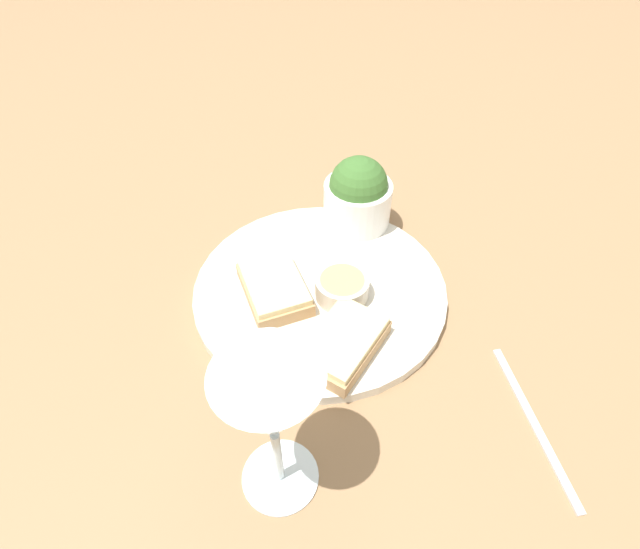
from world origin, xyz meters
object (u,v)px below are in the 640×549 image
at_px(cheese_toast_far, 274,287).
at_px(fork, 534,422).
at_px(salad_bowl, 358,195).
at_px(sauce_ramekin, 342,286).
at_px(cheese_toast_near, 343,343).
at_px(wine_glass, 271,412).

relative_size(cheese_toast_far, fork, 0.71).
distance_m(salad_bowl, sauce_ramekin, 0.14).
relative_size(salad_bowl, sauce_ramekin, 1.54).
relative_size(cheese_toast_near, cheese_toast_far, 0.99).
distance_m(cheese_toast_near, fork, 0.20).
xyz_separation_m(sauce_ramekin, wine_glass, (-0.22, 0.02, 0.09)).
height_order(salad_bowl, fork, salad_bowl).
height_order(sauce_ramekin, cheese_toast_near, sauce_ramekin).
distance_m(wine_glass, fork, 0.28).
xyz_separation_m(cheese_toast_near, cheese_toast_far, (0.06, 0.09, 0.00)).
bearing_deg(salad_bowl, cheese_toast_near, -176.20).
bearing_deg(fork, salad_bowl, 39.16).
bearing_deg(cheese_toast_far, cheese_toast_near, -125.24).
height_order(salad_bowl, cheese_toast_far, salad_bowl).
bearing_deg(sauce_ramekin, cheese_toast_near, -170.35).
distance_m(sauce_ramekin, cheese_toast_near, 0.08).
relative_size(sauce_ramekin, wine_glass, 0.37).
distance_m(salad_bowl, fork, 0.34).
distance_m(cheese_toast_far, wine_glass, 0.23).
relative_size(sauce_ramekin, cheese_toast_near, 0.54).
bearing_deg(fork, cheese_toast_near, 77.75).
relative_size(salad_bowl, cheese_toast_far, 0.82).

